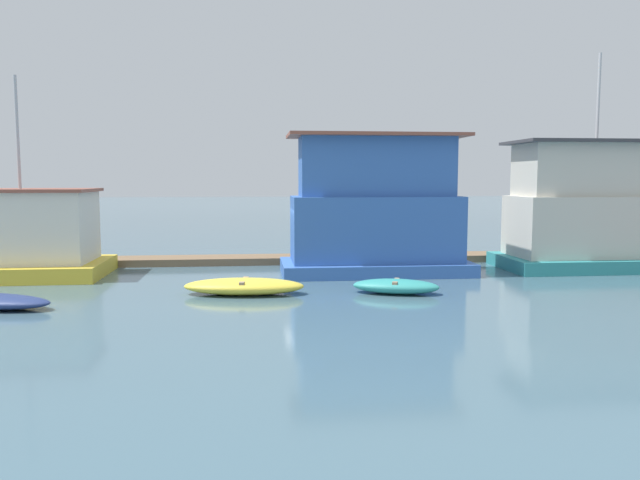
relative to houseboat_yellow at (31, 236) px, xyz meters
The scene contains 8 objects.
ground_plane 10.74m from the houseboat_yellow, ahead, with size 200.00×200.00×0.00m, color #426070.
dock_walkway 11.09m from the houseboat_yellow, 15.08° to the left, with size 33.80×1.64×0.30m, color brown.
houseboat_yellow is the anchor object (origin of this frame).
houseboat_blue 12.90m from the houseboat_yellow, ahead, with size 7.21×3.26×5.32m.
houseboat_teal 21.43m from the houseboat_yellow, ahead, with size 6.45×3.84×8.58m.
dinghy_yellow 9.11m from the houseboat_yellow, 29.16° to the right, with size 3.93×1.89×0.51m.
dinghy_teal 13.62m from the houseboat_yellow, 20.63° to the right, with size 2.96×1.94×0.46m.
mooring_post_far_right 13.48m from the houseboat_yellow, ahead, with size 0.22×0.22×1.26m, color brown.
Camera 1 is at (-2.44, -23.61, 3.66)m, focal length 35.00 mm.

